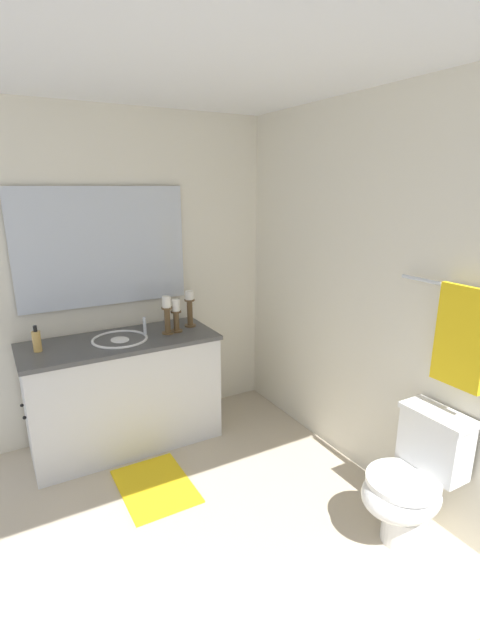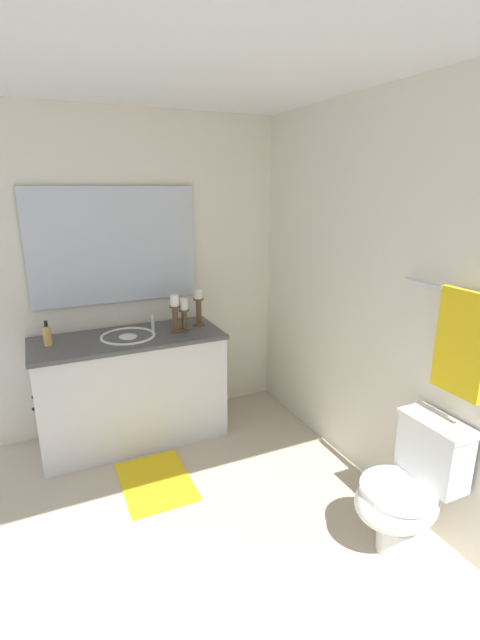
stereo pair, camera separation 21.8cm
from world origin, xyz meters
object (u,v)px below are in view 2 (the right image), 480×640
towel_bar (471,294)px  towel_near_vanity (461,344)px  candle_holder_short (184,314)px  toilet (407,492)px  soap_bottle (47,335)px  candle_holder_tall (199,307)px  candle_holder_mid (175,312)px  sink_basin (129,341)px  bath_mat (156,481)px  mirror (114,246)px  vanity_cabinet (132,388)px

towel_bar → towel_near_vanity: 0.25m
candle_holder_short → toilet: size_ratio=0.33×
candle_holder_short → soap_bottle: size_ratio=1.39×
candle_holder_tall → towel_near_vanity: bearing=21.0°
candle_holder_tall → candle_holder_mid: size_ratio=1.00×
sink_basin → bath_mat: bearing=-0.1°
sink_basin → towel_bar: bearing=36.0°
towel_near_vanity → candle_holder_tall: bearing=-159.0°
toilet → towel_bar: bearing=82.9°
sink_basin → soap_bottle: soap_bottle is taller
mirror → soap_bottle: size_ratio=6.90×
candle_holder_mid → bath_mat: bearing=-31.0°
bath_mat → towel_near_vanity: bearing=48.0°
candle_holder_short → soap_bottle: bearing=-93.5°
sink_basin → vanity_cabinet: bearing=-90.0°
vanity_cabinet → soap_bottle: (-0.04, -0.54, 0.49)m
sink_basin → mirror: size_ratio=0.32×
candle_holder_mid → candle_holder_short: bearing=99.5°
candle_holder_tall → soap_bottle: bearing=-89.3°
candle_holder_mid → toilet: candle_holder_mid is taller
candle_holder_mid → bath_mat: 1.20m
towel_bar → mirror: bearing=-147.8°
sink_basin → candle_holder_tall: (-0.05, 0.57, 0.19)m
sink_basin → towel_bar: (1.77, 1.29, 0.61)m
vanity_cabinet → candle_holder_short: (0.02, 0.43, 0.55)m
vanity_cabinet → bath_mat: 0.75m
mirror → candle_holder_tall: bearing=68.2°
soap_bottle → towel_bar: bearing=45.4°
candle_holder_short → soap_bottle: 0.97m
towel_bar → toilet: bearing=-97.1°
toilet → bath_mat: 1.59m
candle_holder_short → bath_mat: size_ratio=0.42×
candle_holder_tall → toilet: candle_holder_tall is taller
mirror → towel_bar: bearing=32.2°
sink_basin → bath_mat: 1.01m
candle_holder_mid → towel_bar: 2.02m
vanity_cabinet → candle_holder_tall: 0.81m
soap_bottle → mirror: bearing=114.3°
sink_basin → candle_holder_tall: bearing=95.0°
soap_bottle → toilet: size_ratio=0.24×
mirror → towel_bar: mirror is taller
vanity_cabinet → towel_bar: 2.41m
mirror → towel_near_vanity: bearing=31.8°
vanity_cabinet → sink_basin: bearing=90.0°
candle_holder_tall → candle_holder_short: size_ratio=1.15×
towel_near_vanity → bath_mat: (-1.15, -1.27, -1.16)m
vanity_cabinet → bath_mat: vanity_cabinet is taller
towel_near_vanity → candle_holder_mid: bearing=-152.1°
toilet → soap_bottle: bearing=-137.9°
soap_bottle → toilet: 2.46m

